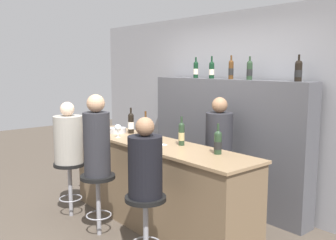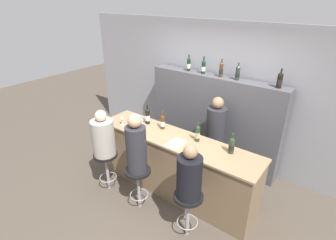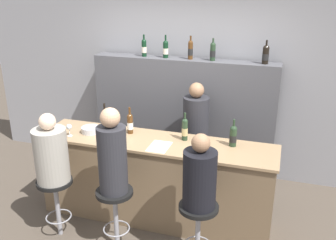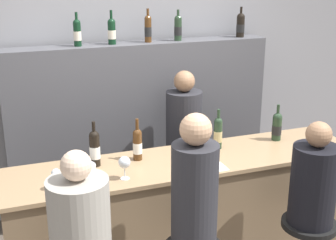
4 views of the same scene
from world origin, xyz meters
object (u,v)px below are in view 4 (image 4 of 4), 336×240
at_px(wine_bottle_backbar_3, 178,28).
at_px(bartender, 184,156).
at_px(wine_glass_1, 124,163).
at_px(wine_bottle_backbar_1, 112,31).
at_px(wine_bottle_backbar_4, 241,25).
at_px(guest_seated_middle, 195,190).
at_px(wine_bottle_counter_2, 218,133).
at_px(wine_bottle_backbar_0, 77,32).
at_px(guest_seated_left, 80,223).
at_px(wine_bottle_backbar_2, 148,28).
at_px(wine_glass_0, 56,174).
at_px(guest_seated_right, 314,181).
at_px(wine_bottle_counter_3, 277,126).
at_px(wine_bottle_counter_0, 95,148).
at_px(wine_bottle_counter_1, 137,144).
at_px(metal_bowl, 80,170).
at_px(bar_stool_right, 307,240).

bearing_deg(wine_bottle_backbar_3, bartender, -103.61).
height_order(wine_glass_1, bartender, bartender).
distance_m(wine_bottle_backbar_1, wine_bottle_backbar_4, 1.31).
xyz_separation_m(wine_glass_1, bartender, (0.81, 0.93, -0.43)).
bearing_deg(guest_seated_middle, wine_bottle_counter_2, 55.24).
relative_size(wine_bottle_backbar_1, bartender, 0.20).
distance_m(wine_bottle_backbar_0, guest_seated_left, 2.03).
bearing_deg(wine_bottle_backbar_4, bartender, -151.24).
xyz_separation_m(wine_bottle_counter_2, wine_bottle_backbar_2, (-0.22, 1.07, 0.69)).
distance_m(wine_bottle_backbar_1, guest_seated_left, 2.10).
bearing_deg(wine_glass_0, wine_glass_1, -0.00).
bearing_deg(guest_seated_left, wine_bottle_backbar_3, 54.43).
bearing_deg(bartender, wine_glass_1, -131.03).
bearing_deg(bartender, guest_seated_right, -74.92).
xyz_separation_m(wine_bottle_counter_3, wine_bottle_backbar_0, (-1.42, 1.07, 0.70)).
bearing_deg(wine_bottle_backbar_2, wine_bottle_counter_3, -54.44).
distance_m(wine_bottle_counter_3, guest_seated_middle, 1.31).
bearing_deg(guest_seated_right, wine_glass_1, 158.50).
xyz_separation_m(wine_bottle_backbar_3, guest_seated_right, (0.27, -1.82, -0.82)).
distance_m(wine_bottle_counter_0, guest_seated_right, 1.54).
xyz_separation_m(wine_bottle_backbar_3, guest_seated_left, (-1.30, -1.82, -0.82)).
xyz_separation_m(wine_bottle_counter_2, wine_glass_0, (-1.29, -0.29, -0.03)).
distance_m(wine_bottle_counter_1, wine_bottle_backbar_2, 1.35).
relative_size(wine_bottle_counter_3, wine_glass_1, 1.87).
bearing_deg(wine_bottle_backbar_0, wine_bottle_backbar_3, 0.00).
height_order(wine_bottle_counter_1, wine_bottle_backbar_2, wine_bottle_backbar_2).
distance_m(wine_bottle_backbar_1, wine_bottle_backbar_2, 0.34).
bearing_deg(wine_bottle_backbar_1, wine_bottle_backbar_0, -180.00).
bearing_deg(guest_seated_middle, wine_bottle_counter_1, 99.98).
xyz_separation_m(wine_bottle_backbar_0, wine_bottle_backbar_1, (0.31, 0.00, -0.00)).
xyz_separation_m(wine_bottle_backbar_4, wine_glass_1, (-1.58, -1.36, -0.70)).
xyz_separation_m(wine_glass_1, guest_seated_right, (1.19, -0.47, -0.12)).
relative_size(wine_glass_0, guest_seated_right, 0.20).
relative_size(wine_bottle_counter_0, guest_seated_left, 0.44).
bearing_deg(wine_bottle_counter_0, metal_bowl, -137.08).
bearing_deg(wine_bottle_backbar_2, wine_bottle_backbar_1, 180.00).
bearing_deg(wine_bottle_counter_0, wine_bottle_backbar_3, 45.30).
bearing_deg(metal_bowl, bartender, 35.22).
distance_m(wine_bottle_counter_1, wine_bottle_counter_3, 1.20).
bearing_deg(wine_glass_0, wine_bottle_backbar_4, 33.67).
bearing_deg(wine_glass_1, wine_bottle_backbar_1, 78.72).
xyz_separation_m(wine_bottle_counter_3, guest_seated_right, (-0.19, -0.76, -0.12)).
bearing_deg(wine_glass_1, bar_stool_right, -21.50).
xyz_separation_m(bar_stool_right, bartender, (-0.38, 1.40, 0.15)).
height_order(wine_bottle_counter_1, wine_bottle_counter_3, wine_bottle_counter_1).
xyz_separation_m(guest_seated_left, guest_seated_right, (1.58, 0.00, -0.00)).
relative_size(wine_bottle_counter_0, wine_bottle_counter_2, 1.04).
height_order(wine_bottle_backbar_0, wine_bottle_backbar_2, wine_bottle_backbar_2).
xyz_separation_m(wine_bottle_counter_3, guest_seated_middle, (-1.06, -0.76, -0.04)).
xyz_separation_m(wine_bottle_counter_0, wine_bottle_backbar_3, (1.05, 1.07, 0.68)).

